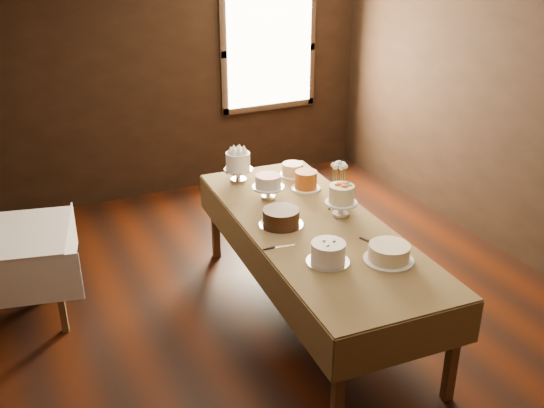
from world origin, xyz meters
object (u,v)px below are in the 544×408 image
Objects in this scene: cake_speckled at (293,170)px; cake_server_d at (328,201)px; cake_lattice at (268,188)px; cake_swirl at (328,253)px; cake_server_b at (378,245)px; display_table at (314,232)px; cake_chocolate at (281,218)px; cake_server_a at (335,242)px; flower_vase at (338,194)px; cake_caramel at (306,181)px; cake_cream at (389,253)px; side_table at (12,243)px; cake_flowers at (341,202)px; cake_server_c at (286,208)px; cake_meringue at (238,167)px; cake_server_e at (285,246)px.

cake_server_d is (-0.01, -0.66, -0.05)m from cake_speckled.
cake_lattice is 1.19m from cake_swirl.
cake_server_b is (0.46, 0.05, -0.07)m from cake_swirl.
cake_swirl is 1.40× the size of cake_server_d.
display_table is 6.84× the size of cake_chocolate.
cake_server_a is 1.68× the size of flower_vase.
cake_caramel is 1.38m from cake_cream.
side_table is at bearing 167.71° from cake_lattice.
cake_server_b reaches higher than side_table.
cake_flowers is at bearing -4.59° from cake_chocolate.
cake_server_c is 1.68× the size of flower_vase.
cake_server_a is at bearing 48.57° from cake_swirl.
cake_caramel is 1.12× the size of cake_server_c.
cake_meringue is at bearing 136.19° from cake_caramel.
cake_server_b is at bearing 74.07° from cake_cream.
display_table is 0.43m from cake_server_e.
cake_speckled reaches higher than cake_server_b.
cake_cream is 1.11m from cake_server_c.
side_table is at bearing -179.28° from cake_meringue.
cake_speckled is 1.02× the size of cake_caramel.
cake_cream reaches higher than cake_speckled.
cake_chocolate reaches higher than cake_server_e.
cake_server_b is 1.00× the size of cake_server_e.
cake_lattice is 0.60m from flower_vase.
cake_lattice is (-0.09, 0.63, 0.16)m from display_table.
cake_lattice is (-0.43, -0.37, 0.04)m from cake_speckled.
cake_server_a is at bearing 177.69° from cake_server_c.
cake_flowers is at bearing -22.63° from side_table.
cake_chocolate is 0.52m from cake_flowers.
side_table is 3.89× the size of cake_speckled.
cake_server_a and cake_server_d have the same top height.
display_table is at bearing 37.54° from cake_server_e.
cake_server_d is 1.68× the size of flower_vase.
cake_server_a is (2.15, -1.41, 0.18)m from side_table.
cake_cream is at bearing -62.60° from cake_chocolate.
cake_server_a is (-0.19, 0.39, -0.05)m from cake_cream.
side_table is 4.43× the size of cake_server_c.
cake_lattice is at bearing -139.40° from cake_speckled.
cake_flowers is (2.44, -1.02, 0.29)m from side_table.
cake_server_d is (0.33, 0.67, 0.00)m from cake_server_a.
cake_chocolate is 1.68× the size of cake_server_d.
flower_vase is (0.50, -0.33, -0.02)m from cake_lattice.
cake_meringue is 1.30× the size of cake_server_d.
cake_server_d is at bearing 59.21° from cake_swirl.
cake_caramel is 1.12× the size of cake_server_b.
cake_server_b is at bearing -75.26° from cake_meringue.
cake_server_e is at bearing -120.02° from cake_speckled.
cake_server_d is (0.50, -0.77, -0.12)m from cake_meringue.
cake_server_b is at bearing -157.49° from cake_server_d.
flower_vase reaches higher than display_table.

